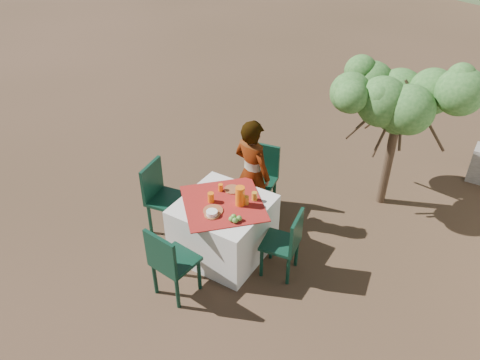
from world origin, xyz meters
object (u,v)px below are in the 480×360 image
at_px(chair_far, 260,176).
at_px(chair_left, 161,194).
at_px(table, 224,227).
at_px(shrub_tree, 406,106).
at_px(chair_near, 170,261).
at_px(person, 252,174).
at_px(chair_right, 286,242).
at_px(juice_pitcher, 240,196).

height_order(chair_far, chair_left, chair_left).
distance_m(table, shrub_tree, 2.82).
bearing_deg(chair_near, person, -86.43).
height_order(table, shrub_tree, shrub_tree).
bearing_deg(person, chair_near, 98.62).
relative_size(chair_right, person, 0.57).
distance_m(chair_right, shrub_tree, 2.40).
bearing_deg(juice_pitcher, chair_left, -174.46).
bearing_deg(chair_left, chair_far, -48.45).
height_order(chair_far, juice_pitcher, juice_pitcher).
xyz_separation_m(person, shrub_tree, (1.45, 1.43, 0.74)).
bearing_deg(chair_right, shrub_tree, 155.42).
xyz_separation_m(chair_right, juice_pitcher, (-0.64, 0.01, 0.40)).
relative_size(shrub_tree, juice_pitcher, 7.72).
relative_size(chair_left, person, 0.64).
height_order(shrub_tree, juice_pitcher, shrub_tree).
height_order(person, shrub_tree, shrub_tree).
xyz_separation_m(chair_near, juice_pitcher, (0.28, 1.00, 0.36)).
distance_m(chair_left, juice_pitcher, 1.19).
bearing_deg(person, chair_far, -70.30).
distance_m(chair_far, juice_pitcher, 1.05).
relative_size(person, juice_pitcher, 6.20).
bearing_deg(chair_right, juice_pitcher, -99.73).
height_order(table, chair_near, chair_near).
bearing_deg(juice_pitcher, chair_right, -1.18).
bearing_deg(shrub_tree, person, -135.44).
height_order(chair_left, juice_pitcher, juice_pitcher).
bearing_deg(chair_right, person, -136.04).
bearing_deg(juice_pitcher, table, -157.87).
bearing_deg(chair_near, chair_far, -84.63).
relative_size(chair_left, shrub_tree, 0.51).
bearing_deg(person, table, 102.76).
distance_m(table, juice_pitcher, 0.55).
height_order(table, juice_pitcher, juice_pitcher).
bearing_deg(chair_right, chair_left, -95.42).
relative_size(table, chair_right, 1.48).
relative_size(table, chair_left, 1.33).
distance_m(chair_left, shrub_tree, 3.36).
relative_size(chair_far, juice_pitcher, 3.91).
bearing_deg(chair_far, shrub_tree, 27.37).
bearing_deg(table, person, 91.71).
xyz_separation_m(table, chair_right, (0.83, 0.06, 0.11)).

